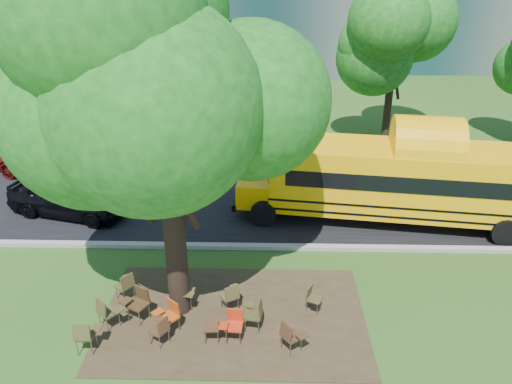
{
  "coord_description": "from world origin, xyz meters",
  "views": [
    {
      "loc": [
        1.86,
        -11.16,
        8.77
      ],
      "look_at": [
        1.49,
        3.4,
        1.89
      ],
      "focal_mm": 35.0,
      "sensor_mm": 36.0,
      "label": 1
    }
  ],
  "objects_px": {
    "chair_3": "(169,313)",
    "black_car": "(69,195)",
    "chair_1": "(107,311)",
    "chair_7": "(291,335)",
    "chair_4": "(212,326)",
    "chair_2": "(161,328)",
    "chair_8": "(126,284)",
    "chair_5": "(233,322)",
    "school_bus": "(417,180)",
    "chair_0": "(85,334)",
    "chair_10": "(183,290)",
    "main_tree": "(164,99)",
    "chair_6": "(255,312)",
    "chair_12": "(313,297)",
    "bg_car_red": "(60,160)",
    "chair_9": "(138,300)"
  },
  "relations": [
    {
      "from": "chair_1",
      "to": "chair_7",
      "type": "distance_m",
      "value": 4.74
    },
    {
      "from": "chair_0",
      "to": "chair_8",
      "type": "bearing_deg",
      "value": 77.7
    },
    {
      "from": "chair_7",
      "to": "chair_4",
      "type": "bearing_deg",
      "value": -135.83
    },
    {
      "from": "chair_12",
      "to": "chair_8",
      "type": "bearing_deg",
      "value": -67.01
    },
    {
      "from": "chair_8",
      "to": "black_car",
      "type": "distance_m",
      "value": 6.19
    },
    {
      "from": "chair_3",
      "to": "chair_5",
      "type": "relative_size",
      "value": 1.02
    },
    {
      "from": "chair_1",
      "to": "chair_10",
      "type": "xyz_separation_m",
      "value": [
        1.83,
        0.92,
        0.02
      ]
    },
    {
      "from": "chair_4",
      "to": "bg_car_red",
      "type": "bearing_deg",
      "value": 123.21
    },
    {
      "from": "chair_7",
      "to": "chair_2",
      "type": "bearing_deg",
      "value": -130.25
    },
    {
      "from": "chair_7",
      "to": "chair_8",
      "type": "bearing_deg",
      "value": -150.08
    },
    {
      "from": "chair_2",
      "to": "main_tree",
      "type": "bearing_deg",
      "value": 22.12
    },
    {
      "from": "chair_2",
      "to": "chair_4",
      "type": "xyz_separation_m",
      "value": [
        1.26,
        0.11,
        -0.0
      ]
    },
    {
      "from": "school_bus",
      "to": "black_car",
      "type": "height_order",
      "value": "school_bus"
    },
    {
      "from": "chair_8",
      "to": "bg_car_red",
      "type": "bearing_deg",
      "value": 70.05
    },
    {
      "from": "chair_8",
      "to": "black_car",
      "type": "relative_size",
      "value": 0.19
    },
    {
      "from": "chair_2",
      "to": "chair_12",
      "type": "relative_size",
      "value": 1.07
    },
    {
      "from": "chair_4",
      "to": "chair_6",
      "type": "relative_size",
      "value": 0.91
    },
    {
      "from": "school_bus",
      "to": "chair_9",
      "type": "distance_m",
      "value": 10.35
    },
    {
      "from": "chair_3",
      "to": "black_car",
      "type": "height_order",
      "value": "black_car"
    },
    {
      "from": "chair_5",
      "to": "school_bus",
      "type": "bearing_deg",
      "value": -128.77
    },
    {
      "from": "main_tree",
      "to": "chair_6",
      "type": "relative_size",
      "value": 10.56
    },
    {
      "from": "school_bus",
      "to": "chair_0",
      "type": "height_order",
      "value": "school_bus"
    },
    {
      "from": "chair_10",
      "to": "black_car",
      "type": "bearing_deg",
      "value": -127.66
    },
    {
      "from": "chair_2",
      "to": "chair_3",
      "type": "xyz_separation_m",
      "value": [
        0.12,
        0.51,
        0.04
      ]
    },
    {
      "from": "chair_2",
      "to": "chair_4",
      "type": "relative_size",
      "value": 1.0
    },
    {
      "from": "main_tree",
      "to": "chair_6",
      "type": "xyz_separation_m",
      "value": [
        2.07,
        -0.73,
        -5.32
      ]
    },
    {
      "from": "chair_7",
      "to": "chair_0",
      "type": "bearing_deg",
      "value": -125.3
    },
    {
      "from": "chair_7",
      "to": "bg_car_red",
      "type": "relative_size",
      "value": 0.17
    },
    {
      "from": "chair_3",
      "to": "chair_8",
      "type": "height_order",
      "value": "chair_3"
    },
    {
      "from": "chair_4",
      "to": "main_tree",
      "type": "bearing_deg",
      "value": 125.68
    },
    {
      "from": "school_bus",
      "to": "chair_2",
      "type": "distance_m",
      "value": 10.31
    },
    {
      "from": "chair_0",
      "to": "chair_5",
      "type": "relative_size",
      "value": 1.03
    },
    {
      "from": "chair_3",
      "to": "chair_8",
      "type": "xyz_separation_m",
      "value": [
        -1.44,
        1.24,
        -0.01
      ]
    },
    {
      "from": "black_car",
      "to": "chair_4",
      "type": "bearing_deg",
      "value": -123.6
    },
    {
      "from": "chair_3",
      "to": "bg_car_red",
      "type": "height_order",
      "value": "bg_car_red"
    },
    {
      "from": "chair_5",
      "to": "chair_7",
      "type": "relative_size",
      "value": 1.01
    },
    {
      "from": "main_tree",
      "to": "chair_12",
      "type": "relative_size",
      "value": 12.3
    },
    {
      "from": "school_bus",
      "to": "chair_2",
      "type": "relative_size",
      "value": 14.38
    },
    {
      "from": "chair_2",
      "to": "bg_car_red",
      "type": "height_order",
      "value": "bg_car_red"
    },
    {
      "from": "chair_8",
      "to": "black_car",
      "type": "height_order",
      "value": "black_car"
    },
    {
      "from": "chair_0",
      "to": "chair_10",
      "type": "height_order",
      "value": "chair_10"
    },
    {
      "from": "chair_1",
      "to": "chair_2",
      "type": "relative_size",
      "value": 1.1
    },
    {
      "from": "chair_3",
      "to": "chair_12",
      "type": "bearing_deg",
      "value": -125.93
    },
    {
      "from": "chair_5",
      "to": "black_car",
      "type": "distance_m",
      "value": 9.35
    },
    {
      "from": "chair_1",
      "to": "chair_5",
      "type": "height_order",
      "value": "chair_1"
    },
    {
      "from": "black_car",
      "to": "chair_8",
      "type": "bearing_deg",
      "value": -131.34
    },
    {
      "from": "school_bus",
      "to": "chair_6",
      "type": "distance_m",
      "value": 8.21
    },
    {
      "from": "chair_1",
      "to": "chair_3",
      "type": "height_order",
      "value": "chair_1"
    },
    {
      "from": "chair_10",
      "to": "black_car",
      "type": "xyz_separation_m",
      "value": [
        -5.1,
        5.42,
        0.19
      ]
    },
    {
      "from": "chair_0",
      "to": "chair_8",
      "type": "relative_size",
      "value": 1.03
    }
  ]
}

